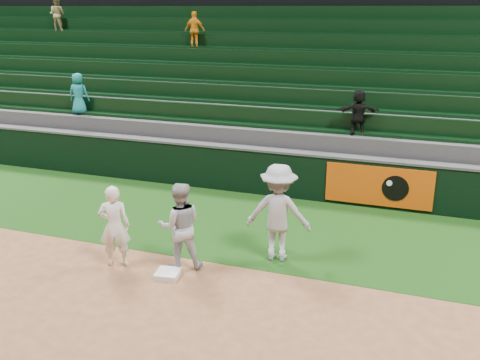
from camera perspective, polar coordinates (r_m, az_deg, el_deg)
name	(u,v)px	position (r m, az deg, el deg)	size (l,w,h in m)	color
ground	(182,282)	(10.05, -6.23, -10.73)	(70.00, 70.00, 0.00)	brown
foul_grass	(237,222)	(12.55, -0.33, -4.55)	(36.00, 4.20, 0.01)	#12370D
first_base	(168,274)	(10.25, -7.72, -9.89)	(0.43, 0.43, 0.10)	white
first_baseman	(114,226)	(10.55, -13.25, -4.80)	(0.60, 0.39, 1.63)	white
baserunner	(180,226)	(10.22, -6.42, -4.91)	(0.83, 0.65, 1.72)	#ACAFB7
base_coach	(278,213)	(10.47, 4.12, -3.50)	(1.26, 0.73, 1.96)	#A5A9B3
field_wall	(266,171)	(14.30, 2.74, 0.96)	(36.00, 0.45, 1.25)	black
stadium_seating	(299,108)	(17.61, 6.27, 7.69)	(36.00, 5.95, 5.17)	#353538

